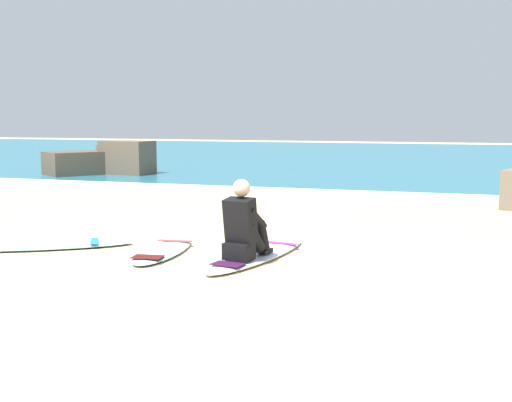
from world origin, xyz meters
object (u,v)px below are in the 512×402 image
object	(u,v)px
surfboard_spare_far	(44,246)
surfboard_main	(258,255)
surfboard_spare_near	(163,251)
surfer_seated	(244,228)

from	to	relation	value
surfboard_spare_far	surfboard_main	bearing A→B (deg)	6.54
surfboard_spare_near	surfboard_spare_far	world-z (taller)	same
surfboard_spare_near	surfboard_spare_far	bearing A→B (deg)	-173.12
surfer_seated	surfboard_spare_far	distance (m)	2.87
surfboard_main	surfer_seated	size ratio (longest dim) A/B	2.55
surfer_seated	surfboard_spare_far	world-z (taller)	surfer_seated
surfboard_main	surfer_seated	bearing A→B (deg)	-99.58
surfboard_main	surfboard_spare_near	world-z (taller)	same
surfboard_spare_near	surfboard_spare_far	size ratio (longest dim) A/B	0.78
surfboard_spare_near	surfboard_main	bearing A→B (deg)	6.09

